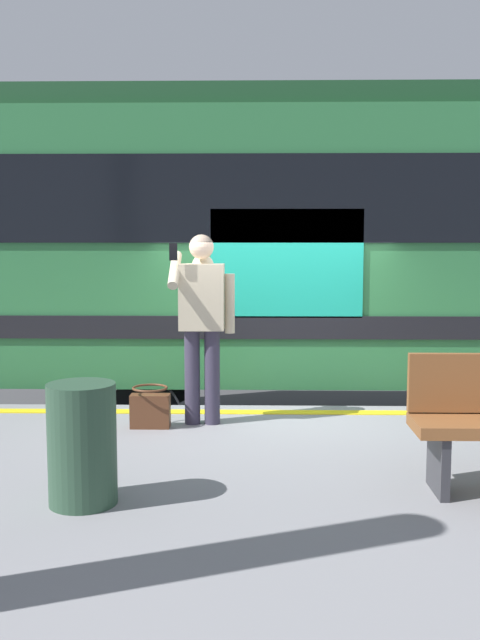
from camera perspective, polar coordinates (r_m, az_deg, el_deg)
ground_plane at (r=7.61m, az=2.62°, el=-13.05°), size 23.61×23.61×0.00m
platform at (r=5.21m, az=3.34°, el=-17.38°), size 15.54×4.82×0.86m
safety_line at (r=7.07m, az=2.72°, el=-7.24°), size 15.23×0.16×0.01m
track_rail_near at (r=8.68m, az=2.43°, el=-10.02°), size 20.20×0.08×0.16m
track_rail_far at (r=10.06m, az=2.26°, el=-7.72°), size 20.20×0.08×0.16m
train_carriage at (r=9.29m, az=14.60°, el=6.16°), size 10.37×3.12×3.98m
passenger at (r=6.50m, az=-3.00°, el=0.57°), size 0.57×0.55×1.71m
handbag at (r=6.53m, az=-7.06°, el=-6.90°), size 0.35×0.32×0.37m
trash_bin at (r=4.73m, az=-12.29°, el=-9.49°), size 0.43×0.43×0.77m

